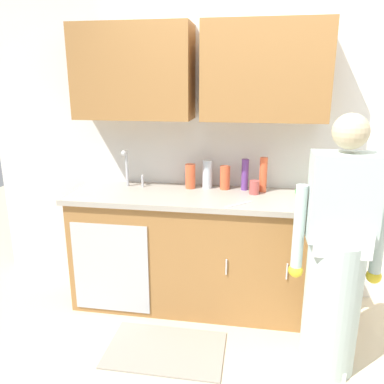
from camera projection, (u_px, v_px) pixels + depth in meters
The scene contains 15 objects.
ground_plane at pixel (260, 366), 2.51m from camera, with size 9.00×9.00×0.00m, color beige.
kitchen_wall_with_uppers at pixel (251, 122), 3.07m from camera, with size 4.80×0.44×2.70m.
counter_cabinet at pixel (194, 252), 3.14m from camera, with size 1.90×0.62×0.90m.
countertop at pixel (194, 197), 3.01m from camera, with size 1.96×0.66×0.04m, color #A8A093.
sink at pixel (127, 193), 3.10m from camera, with size 0.50×0.36×0.35m.
person_at_sink at pixel (335, 268), 2.34m from camera, with size 0.55×0.34×1.62m.
floor_mat at pixel (166, 350), 2.66m from camera, with size 0.80×0.50×0.01m, color gray.
bottle_water_short at pixel (207, 174), 3.15m from camera, with size 0.08×0.08×0.23m, color silver.
bottle_cleaner_spray at pixel (263, 175), 3.03m from camera, with size 0.06×0.06×0.28m, color #E05933.
bottle_soap at pixel (190, 176), 3.15m from camera, with size 0.08×0.08×0.20m, color #E05933.
bottle_water_tall at pixel (245, 175), 3.09m from camera, with size 0.06×0.06×0.25m, color #66388C.
bottle_dish_liquid at pixel (225, 178), 3.12m from camera, with size 0.08×0.08×0.19m, color #E05933.
cup_by_sink at pixel (254, 187), 2.99m from camera, with size 0.08×0.08×0.11m, color #B24C47.
knife_on_counter at pixel (239, 204), 2.75m from camera, with size 0.24×0.02×0.01m, color silver.
sponge at pixel (303, 192), 3.00m from camera, with size 0.11×0.07×0.03m, color #4CBF4C.
Camera 1 is at (-0.10, -2.15, 1.78)m, focal length 36.14 mm.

